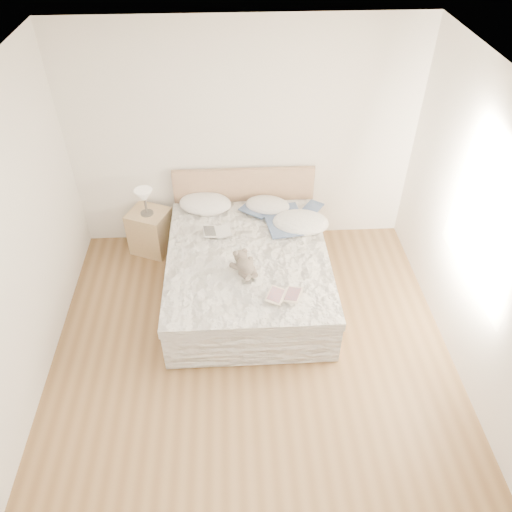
% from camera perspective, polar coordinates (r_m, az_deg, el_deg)
% --- Properties ---
extents(floor, '(4.00, 4.50, 0.00)m').
position_cam_1_polar(floor, '(4.99, -0.31, -13.38)').
color(floor, brown).
rests_on(floor, ground).
extents(ceiling, '(4.00, 4.50, 0.00)m').
position_cam_1_polar(ceiling, '(3.23, -0.49, 16.18)').
color(ceiling, white).
rests_on(ceiling, ground).
extents(wall_back, '(4.00, 0.02, 2.70)m').
position_cam_1_polar(wall_back, '(5.85, -1.52, 13.14)').
color(wall_back, white).
rests_on(wall_back, ground).
extents(wall_right, '(0.02, 4.50, 2.70)m').
position_cam_1_polar(wall_right, '(4.52, 25.86, -0.69)').
color(wall_right, white).
rests_on(wall_right, ground).
extents(window, '(0.02, 1.30, 1.10)m').
position_cam_1_polar(window, '(4.66, 24.67, 2.65)').
color(window, white).
rests_on(window, wall_right).
extents(bed, '(1.72, 2.14, 1.00)m').
position_cam_1_polar(bed, '(5.57, -0.95, -1.55)').
color(bed, '#A38262').
rests_on(bed, floor).
extents(nightstand, '(0.57, 0.55, 0.56)m').
position_cam_1_polar(nightstand, '(6.29, -11.93, 2.81)').
color(nightstand, tan).
rests_on(nightstand, floor).
extents(table_lamp, '(0.22, 0.22, 0.33)m').
position_cam_1_polar(table_lamp, '(5.97, -12.66, 6.61)').
color(table_lamp, '#49453F').
rests_on(table_lamp, nightstand).
extents(pillow_left, '(0.71, 0.56, 0.19)m').
position_cam_1_polar(pillow_left, '(6.03, -5.82, 6.00)').
color(pillow_left, white).
rests_on(pillow_left, bed).
extents(pillow_middle, '(0.61, 0.51, 0.16)m').
position_cam_1_polar(pillow_middle, '(5.97, 1.33, 5.83)').
color(pillow_middle, silver).
rests_on(pillow_middle, bed).
extents(pillow_right, '(0.70, 0.53, 0.19)m').
position_cam_1_polar(pillow_right, '(5.71, 5.12, 3.85)').
color(pillow_right, white).
rests_on(pillow_right, bed).
extents(blouse, '(0.78, 0.82, 0.03)m').
position_cam_1_polar(blouse, '(5.75, 3.27, 4.13)').
color(blouse, '#334567').
rests_on(blouse, bed).
extents(photo_book, '(0.36, 0.27, 0.02)m').
position_cam_1_polar(photo_book, '(5.58, -4.50, 2.78)').
color(photo_book, silver).
rests_on(photo_book, bed).
extents(childrens_book, '(0.39, 0.33, 0.02)m').
position_cam_1_polar(childrens_book, '(4.82, 3.24, -4.52)').
color(childrens_book, beige).
rests_on(childrens_book, bed).
extents(teddy_bear, '(0.33, 0.38, 0.17)m').
position_cam_1_polar(teddy_bear, '(5.03, -1.23, -1.75)').
color(teddy_bear, '#63574D').
rests_on(teddy_bear, bed).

